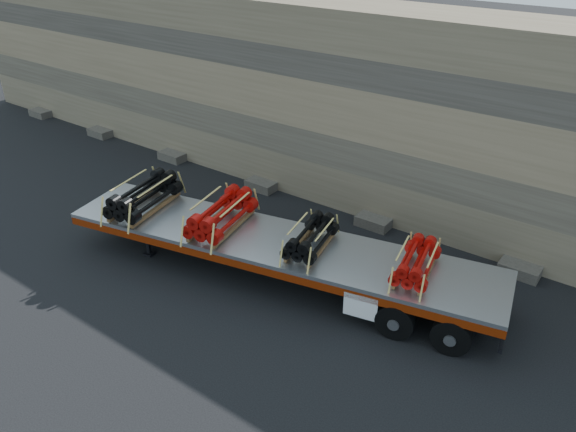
% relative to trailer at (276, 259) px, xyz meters
% --- Properties ---
extents(ground, '(120.00, 120.00, 0.00)m').
position_rel_trailer_xyz_m(ground, '(-1.10, -0.23, -0.66)').
color(ground, black).
rests_on(ground, ground).
extents(rock_wall, '(44.00, 3.00, 7.00)m').
position_rel_trailer_xyz_m(rock_wall, '(-1.10, 6.27, 2.84)').
color(rock_wall, '#7A6B54').
rests_on(rock_wall, ground).
extents(trailer, '(13.39, 5.09, 1.32)m').
position_rel_trailer_xyz_m(trailer, '(0.00, 0.00, 0.00)').
color(trailer, '#B1B4B9').
rests_on(trailer, ground).
extents(bundle_front, '(1.73, 2.71, 0.89)m').
position_rel_trailer_xyz_m(bundle_front, '(-4.54, -0.92, 1.10)').
color(bundle_front, black).
rests_on(bundle_front, trailer).
extents(bundle_midfront, '(1.68, 2.64, 0.87)m').
position_rel_trailer_xyz_m(bundle_midfront, '(-1.75, -0.35, 1.09)').
color(bundle_midfront, '#B10E09').
rests_on(bundle_midfront, trailer).
extents(bundle_midrear, '(1.37, 2.14, 0.70)m').
position_rel_trailer_xyz_m(bundle_midrear, '(1.09, 0.22, 1.01)').
color(bundle_midrear, black).
rests_on(bundle_midrear, trailer).
extents(bundle_rear, '(1.32, 2.07, 0.68)m').
position_rel_trailer_xyz_m(bundle_rear, '(4.02, 0.81, 1.00)').
color(bundle_rear, '#B10E09').
rests_on(bundle_rear, trailer).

